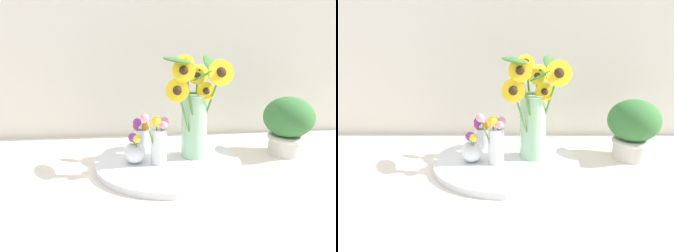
% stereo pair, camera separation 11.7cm
% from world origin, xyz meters
% --- Properties ---
extents(ground_plane, '(6.00, 6.00, 0.00)m').
position_xyz_m(ground_plane, '(0.00, 0.00, 0.00)').
color(ground_plane, silver).
extents(serving_tray, '(0.53, 0.53, 0.02)m').
position_xyz_m(serving_tray, '(0.04, 0.06, 0.01)').
color(serving_tray, silver).
rests_on(serving_tray, ground_plane).
extents(mason_jar_sunflowers, '(0.26, 0.21, 0.38)m').
position_xyz_m(mason_jar_sunflowers, '(0.13, 0.07, 0.20)').
color(mason_jar_sunflowers, '#99CC9E').
rests_on(mason_jar_sunflowers, serving_tray).
extents(vase_small_center, '(0.10, 0.09, 0.19)m').
position_xyz_m(vase_small_center, '(-0.00, 0.02, 0.11)').
color(vase_small_center, white).
rests_on(vase_small_center, serving_tray).
extents(vase_bulb_right, '(0.08, 0.08, 0.12)m').
position_xyz_m(vase_bulb_right, '(-0.09, 0.03, 0.07)').
color(vase_bulb_right, white).
rests_on(vase_bulb_right, serving_tray).
extents(vase_small_back, '(0.07, 0.07, 0.13)m').
position_xyz_m(vase_small_back, '(-0.06, 0.18, 0.08)').
color(vase_small_back, white).
rests_on(vase_small_back, serving_tray).
extents(potted_plant, '(0.20, 0.20, 0.23)m').
position_xyz_m(potted_plant, '(0.52, 0.13, 0.13)').
color(potted_plant, beige).
rests_on(potted_plant, ground_plane).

